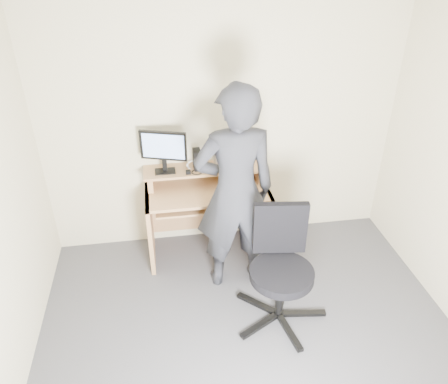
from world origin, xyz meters
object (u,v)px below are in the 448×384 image
object	(u,v)px
office_chair	(281,263)
person	(235,192)
desk	(207,203)
monitor	(163,148)

from	to	relation	value
office_chair	person	world-z (taller)	person
desk	office_chair	xyz separation A→B (m)	(0.49, -1.02, 0.00)
office_chair	person	bearing A→B (deg)	129.33
desk	person	world-z (taller)	person
desk	office_chair	size ratio (longest dim) A/B	1.19
office_chair	person	size ratio (longest dim) A/B	0.52
monitor	office_chair	xyz separation A→B (m)	(0.88, -1.06, -0.61)
office_chair	person	xyz separation A→B (m)	(-0.30, 0.49, 0.42)
monitor	person	bearing A→B (deg)	-27.38
monitor	person	world-z (taller)	person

